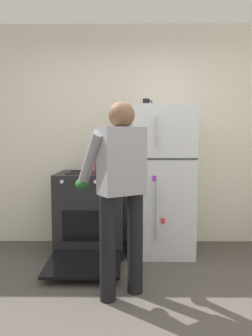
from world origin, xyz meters
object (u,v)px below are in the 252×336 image
(stove_range, at_px, (91,213))
(person_cook, at_px, (120,182))
(refrigerator, at_px, (162,180))
(coffee_mug, at_px, (146,103))
(red_pot, at_px, (104,167))

(stove_range, relative_size, person_cook, 0.77)
(stove_range, height_order, person_cook, person_cook)
(refrigerator, height_order, stove_range, refrigerator)
(coffee_mug, bearing_deg, person_cook, -104.55)
(refrigerator, height_order, coffee_mug, coffee_mug)
(coffee_mug, bearing_deg, stove_range, -173.95)
(person_cook, xyz_separation_m, coffee_mug, (0.28, 1.07, 0.77))
(person_cook, height_order, red_pot, person_cook)
(stove_range, distance_m, coffee_mug, 1.42)
(stove_range, relative_size, red_pot, 3.83)
(person_cook, bearing_deg, coffee_mug, 75.45)
(stove_range, bearing_deg, person_cook, -70.00)
(red_pot, relative_size, coffee_mug, 2.87)
(stove_range, relative_size, coffee_mug, 10.99)
(refrigerator, bearing_deg, stove_range, -178.76)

